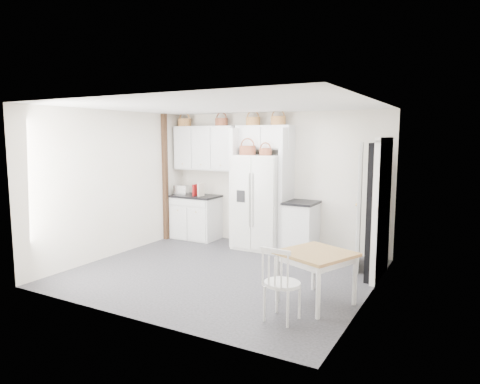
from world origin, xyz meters
The scene contains 28 objects.
floor centered at (0.00, 0.00, 0.00)m, with size 4.50×4.50×0.00m, color black.
ceiling centered at (0.00, 0.00, 2.60)m, with size 4.50×4.50×0.00m, color white.
wall_back centered at (0.00, 2.00, 1.30)m, with size 4.50×4.50×0.00m, color beige.
wall_left centered at (-2.25, 0.00, 1.30)m, with size 4.00×4.00×0.00m, color beige.
wall_right centered at (2.25, 0.00, 1.30)m, with size 4.00×4.00×0.00m, color beige.
refrigerator centered at (-0.15, 1.66, 0.90)m, with size 0.93×0.75×1.80m, color silver.
base_cab_left centered at (-1.69, 1.70, 0.44)m, with size 0.95×0.60×0.88m, color silver.
base_cab_right centered at (0.67, 1.70, 0.46)m, with size 0.52×0.63×0.92m, color silver.
dining_table centered at (1.70, -0.49, 0.34)m, with size 0.81×0.81×0.68m, color brown.
windsor_chair centered at (1.53, -1.17, 0.44)m, with size 0.43×0.39×0.88m, color silver.
counter_left centered at (-1.69, 1.70, 0.90)m, with size 0.99×0.64×0.04m, color black.
counter_right centered at (0.67, 1.70, 0.94)m, with size 0.56×0.67×0.04m, color black.
toaster centered at (-2.02, 1.64, 1.02)m, with size 0.28×0.16×0.20m, color silver.
cookbook_red centered at (-1.64, 1.62, 1.04)m, with size 0.03×0.16×0.24m, color maroon.
cookbook_cream centered at (-1.50, 1.62, 1.05)m, with size 0.04×0.18×0.26m, color beige.
basket_upper_a centered at (-2.04, 1.83, 2.43)m, with size 0.29×0.29×0.16m, color #965628.
basket_upper_c centered at (-1.12, 1.83, 2.43)m, with size 0.26×0.26×0.15m, color brown.
basket_bridge_a centered at (-0.41, 1.83, 2.43)m, with size 0.28×0.28×0.16m, color #965628.
basket_bridge_b centered at (0.12, 1.83, 2.43)m, with size 0.29×0.29×0.16m, color #965628.
basket_fridge_a centered at (-0.38, 1.56, 1.88)m, with size 0.32×0.32×0.17m, color brown.
basket_fridge_b centered at (-0.01, 1.56, 1.86)m, with size 0.24×0.24×0.13m, color brown.
upper_cabinet centered at (-1.50, 1.83, 1.90)m, with size 1.40×0.34×0.90m, color silver.
bridge_cabinet centered at (-0.15, 1.83, 2.12)m, with size 1.12×0.34×0.45m, color silver.
fridge_panel_left centered at (-0.66, 1.70, 1.15)m, with size 0.08×0.60×2.30m, color silver.
fridge_panel_right centered at (0.36, 1.70, 1.15)m, with size 0.08×0.60×2.30m, color silver.
trim_post centered at (-2.20, 1.35, 1.30)m, with size 0.09×0.09×2.60m, color #3F251B.
doorway_void centered at (2.16, 1.00, 1.02)m, with size 0.18×0.85×2.05m, color black.
door_slab centered at (1.80, 1.33, 1.02)m, with size 0.80×0.04×2.05m, color white.
Camera 1 is at (3.41, -5.60, 2.14)m, focal length 32.00 mm.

